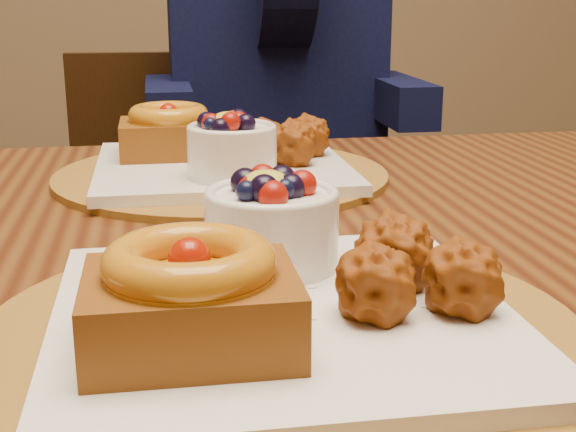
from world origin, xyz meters
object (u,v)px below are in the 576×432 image
at_px(dining_table, 244,315).
at_px(place_setting_near, 276,294).
at_px(diner, 275,30).
at_px(chair_far, 174,246).
at_px(place_setting_far, 219,157).

relative_size(dining_table, place_setting_near, 4.21).
relative_size(dining_table, diner, 1.93).
distance_m(chair_far, diner, 0.47).
distance_m(place_setting_far, diner, 0.73).
xyz_separation_m(place_setting_far, chair_far, (-0.04, 0.66, -0.32)).
distance_m(dining_table, diner, 0.95).
height_order(dining_table, place_setting_far, place_setting_far).
bearing_deg(chair_far, diner, 11.36).
bearing_deg(dining_table, chair_far, 93.08).
bearing_deg(dining_table, place_setting_near, -90.87).
bearing_deg(place_setting_near, dining_table, 89.13).
height_order(place_setting_near, chair_far, place_setting_near).
height_order(place_setting_near, diner, diner).
bearing_deg(chair_far, place_setting_near, -85.72).
height_order(place_setting_far, chair_far, place_setting_far).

